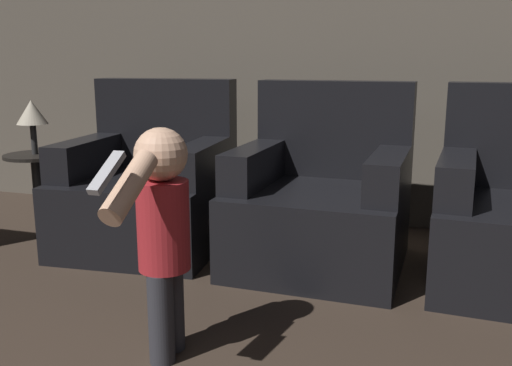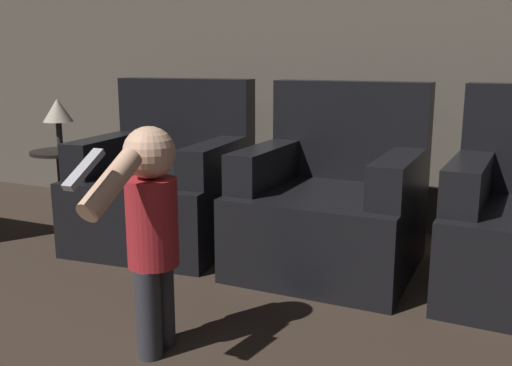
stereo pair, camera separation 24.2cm
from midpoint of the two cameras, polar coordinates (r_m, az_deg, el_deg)
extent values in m
cube|color=#51493F|center=(3.75, 4.82, 15.98)|extent=(8.40, 0.05, 2.60)
cube|color=black|center=(3.33, -13.00, -2.84)|extent=(0.92, 0.92, 0.41)
cube|color=black|center=(3.55, -10.92, 5.94)|extent=(0.86, 0.23, 0.53)
cube|color=black|center=(3.43, -18.43, 2.54)|extent=(0.22, 0.70, 0.20)
cube|color=black|center=(3.12, -7.59, 2.17)|extent=(0.22, 0.70, 0.20)
cube|color=black|center=(2.95, 3.93, -4.48)|extent=(0.87, 0.87, 0.41)
cube|color=black|center=(3.18, 5.72, 5.39)|extent=(0.85, 0.18, 0.53)
cube|color=black|center=(2.98, -2.37, 1.79)|extent=(0.18, 0.69, 0.20)
cube|color=black|center=(2.81, 10.81, 0.92)|extent=(0.18, 0.69, 0.20)
cube|color=black|center=(2.81, 17.14, 0.60)|extent=(0.20, 0.70, 0.20)
cylinder|color=#28282D|center=(2.10, -12.83, -13.12)|extent=(0.09, 0.09, 0.33)
cylinder|color=#28282D|center=(2.18, -11.66, -12.05)|extent=(0.09, 0.09, 0.33)
cylinder|color=maroon|center=(2.03, -12.65, -4.20)|extent=(0.18, 0.18, 0.32)
sphere|color=tan|center=(1.97, -12.99, 2.79)|extent=(0.18, 0.18, 0.18)
cylinder|color=tan|center=(2.13, -11.30, -3.70)|extent=(0.08, 0.08, 0.27)
cylinder|color=tan|center=(1.79, -16.38, -0.41)|extent=(0.08, 0.27, 0.20)
cube|color=#99999E|center=(1.68, -18.71, 0.98)|extent=(0.04, 0.16, 0.10)
cylinder|color=black|center=(3.74, -22.66, -1.28)|extent=(0.06, 0.06, 0.48)
cylinder|color=black|center=(3.69, -22.98, 2.51)|extent=(0.37, 0.37, 0.02)
cylinder|color=#262626|center=(3.68, -23.11, 4.04)|extent=(0.04, 0.04, 0.18)
cone|color=#9E937F|center=(3.66, -23.32, 6.52)|extent=(0.18, 0.18, 0.14)
camera|label=1|loc=(0.12, -92.86, -0.62)|focal=40.00mm
camera|label=2|loc=(0.12, 87.14, 0.62)|focal=40.00mm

